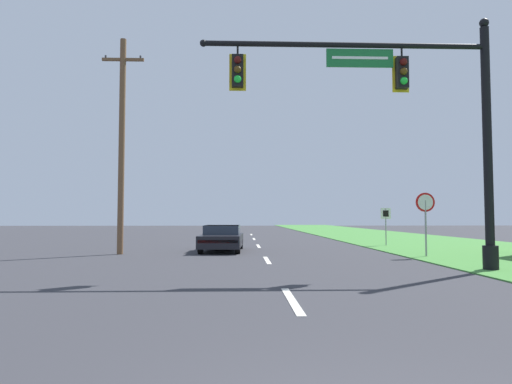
{
  "coord_description": "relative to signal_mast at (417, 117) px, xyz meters",
  "views": [
    {
      "loc": [
        -0.98,
        -2.69,
        1.59
      ],
      "look_at": [
        0.0,
        25.72,
        3.14
      ],
      "focal_mm": 32.0,
      "sensor_mm": 36.0,
      "label": 1
    }
  ],
  "objects": [
    {
      "name": "grass_verge_right",
      "position": [
        6.21,
        19.43,
        -4.55
      ],
      "size": [
        10.0,
        110.0,
        0.04
      ],
      "color": "#428438",
      "rests_on": "ground"
    },
    {
      "name": "stop_sign",
      "position": [
        2.06,
        4.53,
        -2.71
      ],
      "size": [
        0.76,
        0.07,
        2.5
      ],
      "color": "gray",
      "rests_on": "grass_verge_right"
    },
    {
      "name": "road_center_line",
      "position": [
        -4.29,
        11.43,
        -4.57
      ],
      "size": [
        0.16,
        34.8,
        0.01
      ],
      "color": "silver",
      "rests_on": "ground"
    },
    {
      "name": "utility_pole_near",
      "position": [
        -10.38,
        6.38,
        0.24
      ],
      "size": [
        1.8,
        0.26,
        9.32
      ],
      "color": "brown",
      "rests_on": "ground"
    },
    {
      "name": "signal_mast",
      "position": [
        0.0,
        0.0,
        0.0
      ],
      "size": [
        8.81,
        0.47,
        7.56
      ],
      "color": "black",
      "rests_on": "grass_verge_right"
    },
    {
      "name": "route_sign_post",
      "position": [
        2.7,
        11.47,
        -3.05
      ],
      "size": [
        0.55,
        0.06,
        2.03
      ],
      "color": "gray",
      "rests_on": "grass_verge_right"
    },
    {
      "name": "car_ahead",
      "position": [
        -6.11,
        8.05,
        -3.97
      ],
      "size": [
        2.0,
        4.53,
        1.19
      ],
      "color": "black",
      "rests_on": "ground"
    }
  ]
}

